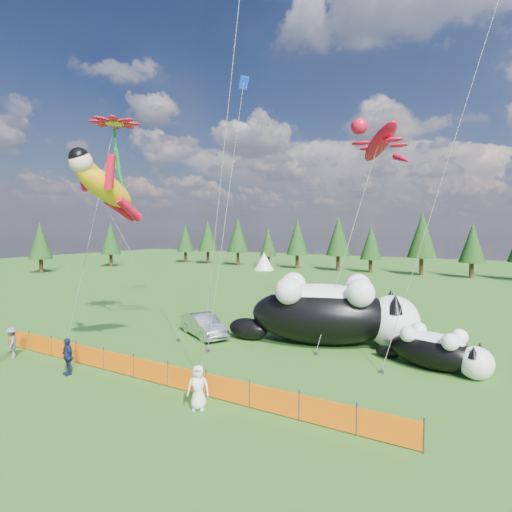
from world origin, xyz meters
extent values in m
plane|color=#113A0A|center=(0.00, 0.00, 0.00)|extent=(160.00, 160.00, 0.00)
cylinder|color=#262626|center=(-11.00, -3.00, 0.55)|extent=(0.06, 0.06, 1.10)
cylinder|color=#262626|center=(-9.00, -3.00, 0.55)|extent=(0.06, 0.06, 1.10)
cylinder|color=#262626|center=(-7.00, -3.00, 0.55)|extent=(0.06, 0.06, 1.10)
cylinder|color=#262626|center=(-5.00, -3.00, 0.55)|extent=(0.06, 0.06, 1.10)
cylinder|color=#262626|center=(-3.00, -3.00, 0.55)|extent=(0.06, 0.06, 1.10)
cylinder|color=#262626|center=(-1.00, -3.00, 0.55)|extent=(0.06, 0.06, 1.10)
cylinder|color=#262626|center=(1.00, -3.00, 0.55)|extent=(0.06, 0.06, 1.10)
cylinder|color=#262626|center=(3.00, -3.00, 0.55)|extent=(0.06, 0.06, 1.10)
cylinder|color=#262626|center=(5.00, -3.00, 0.55)|extent=(0.06, 0.06, 1.10)
cylinder|color=#262626|center=(7.00, -3.00, 0.55)|extent=(0.06, 0.06, 1.10)
cylinder|color=#262626|center=(9.00, -3.00, 0.55)|extent=(0.06, 0.06, 1.10)
cylinder|color=#262626|center=(11.00, -3.00, 0.55)|extent=(0.06, 0.06, 1.10)
cube|color=#F35E05|center=(-10.00, -3.00, 0.50)|extent=(2.00, 0.04, 0.90)
cube|color=#F35E05|center=(-8.00, -3.00, 0.50)|extent=(2.00, 0.04, 0.90)
cube|color=#F35E05|center=(-6.00, -3.00, 0.50)|extent=(2.00, 0.04, 0.90)
cube|color=#F35E05|center=(-4.00, -3.00, 0.50)|extent=(2.00, 0.04, 0.90)
cube|color=#F35E05|center=(-2.00, -3.00, 0.50)|extent=(2.00, 0.04, 0.90)
cube|color=#F35E05|center=(0.00, -3.00, 0.50)|extent=(2.00, 0.04, 0.90)
cube|color=#F35E05|center=(2.00, -3.00, 0.50)|extent=(2.00, 0.04, 0.90)
cube|color=#F35E05|center=(4.00, -3.00, 0.50)|extent=(2.00, 0.04, 0.90)
cube|color=#F35E05|center=(6.00, -3.00, 0.50)|extent=(2.00, 0.04, 0.90)
cube|color=#F35E05|center=(8.00, -3.00, 0.50)|extent=(2.00, 0.04, 0.90)
cube|color=#F35E05|center=(10.00, -3.00, 0.50)|extent=(2.00, 0.04, 0.90)
ellipsoid|color=black|center=(4.40, 6.21, 1.65)|extent=(9.04, 6.24, 3.30)
ellipsoid|color=white|center=(4.40, 6.21, 2.47)|extent=(6.78, 4.57, 2.02)
sphere|color=white|center=(8.05, 7.42, 1.47)|extent=(2.93, 2.93, 2.93)
sphere|color=#F05D78|center=(9.23, 7.81, 1.47)|extent=(0.41, 0.41, 0.41)
ellipsoid|color=black|center=(0.22, 4.83, 0.64)|extent=(2.84, 2.02, 1.28)
cone|color=black|center=(8.33, 6.59, 2.64)|extent=(1.03, 1.03, 1.03)
cone|color=black|center=(7.77, 8.26, 2.64)|extent=(1.03, 1.03, 1.03)
sphere|color=white|center=(5.94, 7.98, 3.21)|extent=(1.54, 1.54, 1.54)
sphere|color=white|center=(6.69, 5.72, 3.21)|extent=(1.54, 1.54, 1.54)
sphere|color=white|center=(2.29, 6.77, 3.21)|extent=(1.54, 1.54, 1.54)
sphere|color=white|center=(3.03, 4.51, 3.21)|extent=(1.54, 1.54, 1.54)
ellipsoid|color=black|center=(10.36, 4.91, 0.82)|extent=(4.47, 2.94, 1.64)
ellipsoid|color=white|center=(10.36, 4.91, 1.23)|extent=(3.36, 2.14, 1.01)
sphere|color=white|center=(12.21, 4.41, 0.73)|extent=(1.46, 1.46, 1.46)
sphere|color=#F05D78|center=(12.81, 4.24, 0.73)|extent=(0.20, 0.20, 0.20)
ellipsoid|color=black|center=(8.25, 5.49, 0.32)|extent=(1.40, 0.95, 0.64)
cone|color=black|center=(12.10, 3.98, 1.32)|extent=(0.51, 0.51, 0.51)
cone|color=black|center=(12.33, 4.83, 1.32)|extent=(0.51, 0.51, 0.51)
sphere|color=white|center=(11.49, 5.22, 1.60)|extent=(0.77, 0.77, 0.77)
sphere|color=white|center=(11.18, 4.07, 1.60)|extent=(0.77, 0.77, 0.77)
sphere|color=white|center=(9.64, 5.73, 1.60)|extent=(0.77, 0.77, 0.77)
sphere|color=white|center=(9.33, 4.58, 1.60)|extent=(0.77, 0.77, 0.77)
imported|color=#BCBBC0|center=(-2.50, 4.06, 0.68)|extent=(4.35, 3.23, 1.37)
imported|color=#15203B|center=(-3.93, -4.22, 0.84)|extent=(1.08, 0.71, 1.69)
imported|color=#59595E|center=(-8.39, -4.26, 0.83)|extent=(1.17, 1.11, 1.65)
imported|color=white|center=(3.41, -4.02, 0.82)|extent=(0.96, 0.85, 1.65)
cylinder|color=#595959|center=(-3.35, 0.13, 4.39)|extent=(0.03, 0.03, 9.63)
cube|color=#262626|center=(-3.11, 2.41, 0.08)|extent=(0.15, 0.15, 0.16)
cylinder|color=#595959|center=(5.56, 7.66, 6.16)|extent=(0.03, 0.03, 14.05)
cube|color=#262626|center=(4.84, 4.09, 0.08)|extent=(0.15, 0.15, 0.16)
cylinder|color=#595959|center=(-6.80, -0.54, 6.58)|extent=(0.03, 0.03, 13.61)
cube|color=#262626|center=(-6.35, -2.73, 0.08)|extent=(0.15, 0.15, 0.16)
cube|color=#167D28|center=(-7.25, 1.66, 10.27)|extent=(0.22, 0.22, 4.80)
cylinder|color=#595959|center=(-0.63, 3.90, 7.89)|extent=(0.03, 0.03, 16.15)
cube|color=#262626|center=(-0.38, 1.62, 0.08)|extent=(0.15, 0.15, 0.16)
cylinder|color=#595959|center=(10.71, 6.92, 10.36)|extent=(0.03, 0.03, 22.26)
cube|color=#262626|center=(8.46, 3.10, 0.08)|extent=(0.15, 0.15, 0.16)
cylinder|color=#595959|center=(2.58, -1.32, 8.60)|extent=(0.03, 0.03, 17.01)
cube|color=#262626|center=(1.71, -1.71, 0.08)|extent=(0.15, 0.15, 0.16)
camera|label=1|loc=(12.38, -15.34, 6.66)|focal=28.00mm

